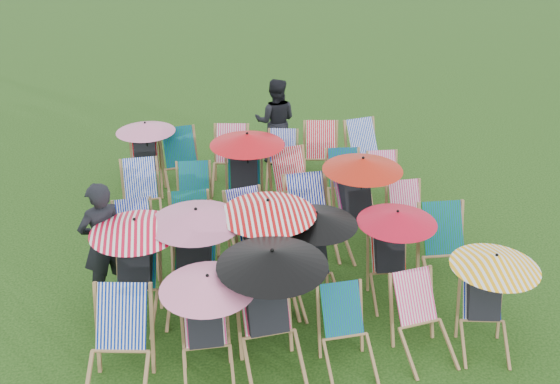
{
  "coord_description": "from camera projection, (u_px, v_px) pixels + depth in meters",
  "views": [
    {
      "loc": [
        -1.15,
        -7.44,
        4.93
      ],
      "look_at": [
        0.06,
        0.25,
        0.9
      ],
      "focal_mm": 40.0,
      "sensor_mm": 36.0,
      "label": 1
    }
  ],
  "objects": [
    {
      "name": "deckchair_2",
      "position": [
        271.0,
        309.0,
        6.68
      ],
      "size": [
        1.19,
        1.27,
        1.41
      ],
      "rotation": [
        0.0,
        0.0,
        0.1
      ],
      "color": "olive",
      "rests_on": "ground"
    },
    {
      "name": "person_left",
      "position": [
        103.0,
        241.0,
        7.78
      ],
      "size": [
        0.7,
        0.62,
        1.62
      ],
      "primitive_type": "imported",
      "rotation": [
        0.0,
        0.0,
        3.65
      ],
      "color": "black",
      "rests_on": "ground"
    },
    {
      "name": "ground",
      "position": [
        278.0,
        256.0,
        8.95
      ],
      "size": [
        100.0,
        100.0,
        0.0
      ],
      "primitive_type": "plane",
      "color": "black",
      "rests_on": "ground"
    },
    {
      "name": "deckchair_18",
      "position": [
        141.0,
        196.0,
        9.57
      ],
      "size": [
        0.66,
        0.9,
        0.94
      ],
      "rotation": [
        0.0,
        0.0,
        0.05
      ],
      "color": "olive",
      "rests_on": "ground"
    },
    {
      "name": "deckchair_15",
      "position": [
        311.0,
        219.0,
        8.87
      ],
      "size": [
        0.74,
        0.99,
        1.03
      ],
      "rotation": [
        0.0,
        0.0,
        0.06
      ],
      "color": "olive",
      "rests_on": "ground"
    },
    {
      "name": "deckchair_20",
      "position": [
        245.0,
        175.0,
        9.66
      ],
      "size": [
        1.15,
        1.22,
        1.37
      ],
      "rotation": [
        0.0,
        0.0,
        -0.1
      ],
      "color": "olive",
      "rests_on": "ground"
    },
    {
      "name": "deckchair_11",
      "position": [
        448.0,
        252.0,
        8.1
      ],
      "size": [
        0.72,
        0.97,
        1.02
      ],
      "rotation": [
        0.0,
        0.0,
        -0.04
      ],
      "color": "olive",
      "rests_on": "ground"
    },
    {
      "name": "person_rear",
      "position": [
        276.0,
        121.0,
        11.48
      ],
      "size": [
        0.9,
        0.77,
        1.62
      ],
      "primitive_type": "imported",
      "rotation": [
        0.0,
        0.0,
        2.91
      ],
      "color": "black",
      "rests_on": "ground"
    },
    {
      "name": "deckchair_14",
      "position": [
        251.0,
        229.0,
        8.75
      ],
      "size": [
        0.75,
        0.93,
        0.91
      ],
      "rotation": [
        0.0,
        0.0,
        0.2
      ],
      "color": "olive",
      "rests_on": "ground"
    },
    {
      "name": "deckchair_25",
      "position": [
        183.0,
        164.0,
        10.56
      ],
      "size": [
        0.79,
        1.01,
        1.01
      ],
      "rotation": [
        0.0,
        0.0,
        0.14
      ],
      "color": "olive",
      "rests_on": "ground"
    },
    {
      "name": "deckchair_27",
      "position": [
        282.0,
        160.0,
        10.87
      ],
      "size": [
        0.73,
        0.9,
        0.87
      ],
      "rotation": [
        0.0,
        0.0,
        -0.21
      ],
      "color": "olive",
      "rests_on": "ground"
    },
    {
      "name": "deckchair_29",
      "position": [
        368.0,
        152.0,
        11.04
      ],
      "size": [
        0.8,
        1.0,
        0.97
      ],
      "rotation": [
        0.0,
        0.0,
        0.19
      ],
      "color": "olive",
      "rests_on": "ground"
    },
    {
      "name": "deckchair_0",
      "position": [
        117.0,
        349.0,
        6.47
      ],
      "size": [
        0.83,
        1.04,
        1.02
      ],
      "rotation": [
        0.0,
        0.0,
        -0.17
      ],
      "color": "olive",
      "rests_on": "ground"
    },
    {
      "name": "deckchair_13",
      "position": [
        191.0,
        234.0,
        8.6
      ],
      "size": [
        0.63,
        0.87,
        0.93
      ],
      "rotation": [
        0.0,
        0.0,
        -0.02
      ],
      "color": "olive",
      "rests_on": "ground"
    },
    {
      "name": "deckchair_10",
      "position": [
        393.0,
        254.0,
        7.86
      ],
      "size": [
        1.0,
        1.04,
        1.18
      ],
      "rotation": [
        0.0,
        0.0,
        -0.06
      ],
      "color": "olive",
      "rests_on": "ground"
    },
    {
      "name": "deckchair_6",
      "position": [
        134.0,
        268.0,
        7.48
      ],
      "size": [
        1.09,
        1.16,
        1.29
      ],
      "rotation": [
        0.0,
        0.0,
        -0.2
      ],
      "color": "olive",
      "rests_on": "ground"
    },
    {
      "name": "deckchair_5",
      "position": [
        488.0,
        301.0,
        7.02
      ],
      "size": [
        0.99,
        1.05,
        1.17
      ],
      "rotation": [
        0.0,
        0.0,
        -0.2
      ],
      "color": "olive",
      "rests_on": "ground"
    },
    {
      "name": "deckchair_17",
      "position": [
        410.0,
        218.0,
        9.03
      ],
      "size": [
        0.59,
        0.82,
        0.87
      ],
      "rotation": [
        0.0,
        0.0,
        0.02
      ],
      "color": "olive",
      "rests_on": "ground"
    },
    {
      "name": "deckchair_26",
      "position": [
        230.0,
        160.0,
        10.73
      ],
      "size": [
        0.8,
        1.01,
        0.99
      ],
      "rotation": [
        0.0,
        0.0,
        -0.17
      ],
      "color": "olive",
      "rests_on": "ground"
    },
    {
      "name": "deckchair_8",
      "position": [
        267.0,
        252.0,
        7.68
      ],
      "size": [
        1.18,
        1.27,
        1.4
      ],
      "rotation": [
        0.0,
        0.0,
        0.12
      ],
      "color": "olive",
      "rests_on": "ground"
    },
    {
      "name": "deckchair_19",
      "position": [
        194.0,
        197.0,
        9.6
      ],
      "size": [
        0.64,
        0.85,
        0.89
      ],
      "rotation": [
        0.0,
        0.0,
        -0.07
      ],
      "color": "olive",
      "rests_on": "ground"
    },
    {
      "name": "deckchair_4",
      "position": [
        424.0,
        321.0,
        6.97
      ],
      "size": [
        0.7,
        0.89,
        0.88
      ],
      "rotation": [
        0.0,
        0.0,
        0.16
      ],
      "color": "olive",
      "rests_on": "ground"
    },
    {
      "name": "deckchair_3",
      "position": [
        347.0,
        334.0,
        6.8
      ],
      "size": [
        0.61,
        0.82,
        0.85
      ],
      "rotation": [
        0.0,
        0.0,
        0.06
      ],
      "color": "olive",
      "rests_on": "ground"
    },
    {
      "name": "deckchair_21",
      "position": [
        295.0,
        187.0,
        9.8
      ],
      "size": [
        0.8,
        1.01,
        1.0
      ],
      "rotation": [
        0.0,
        0.0,
        0.17
      ],
      "color": "olive",
      "rests_on": "ground"
    },
    {
      "name": "deckchair_16",
      "position": [
        361.0,
        202.0,
        8.9
      ],
      "size": [
        1.14,
        1.24,
        1.35
      ],
      "rotation": [
        0.0,
        0.0,
        0.19
      ],
      "color": "olive",
      "rests_on": "ground"
    },
    {
      "name": "deckchair_28",
      "position": [
        321.0,
        156.0,
        10.87
      ],
      "size": [
        0.79,
        1.0,
        0.99
      ],
      "rotation": [
        0.0,
        0.0,
        -0.16
      ],
      "color": "olive",
      "rests_on": "ground"
    },
    {
      "name": "deckchair_23",
      "position": [
        385.0,
        183.0,
        10.09
      ],
      "size": [
        0.6,
        0.81,
        0.84
      ],
      "rotation": [
        0.0,
        0.0,
        -0.06
      ],
      "color": "olive",
      "rests_on": "ground"
    },
    {
      "name": "deckchair_7",
      "position": [
        194.0,
        259.0,
        7.58
      ],
      "size": [
        1.14,
        1.22,
        1.36
      ],
      "rotation": [
        0.0,
        0.0,
        -0.19
      ],
      "color": "olive",
      "rests_on": "ground"
    },
    {
      "name": "deckchair_1",
      "position": [
        207.0,
        326.0,
        6.6
      ],
      "size": [
        1.02,
        1.06,
        1.21
      ],
      "rotation": [
        0.0,
        0.0,
        0.0
      ],
      "color": "olive",
      "rests_on": "ground"
    },
    {
      "name": "deckchair_24",
      "position": [
        146.0,
        156.0,
        10.57
      ],
      "size": [
        0.99,
        1.03,
        1.18
      ],
      "rotation": [
        0.0,
        0.0,
        0.01
      ],
      "color": "olive",
      "rests_on": "ground"
    },
    {
      "name": "deckchair_22",
      "position": [
        345.0,
        184.0,
        9.97
      ],
      "size": [
        0.67,
        0.89,
        0.92
      ],
      "rotation": [
        0.0,
        0.0,
        -0.08
      ],
      "color": "olive",
      "rests_on": "ground"
    },
    {
      "name": "deckchair_9",
      "position": [
        315.0,
        257.0,
        7.77
      ],
      "size": [
        1.02,
        1.11,
        1.21
      ],
      "rotation": [
        0.0,
        0.0,
        0.17
      ],
      "color": "olive",
      "rests_on": "ground"
    },
    {
      "name": "deckchair_12",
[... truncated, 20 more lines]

